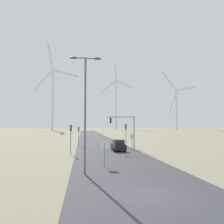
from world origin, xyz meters
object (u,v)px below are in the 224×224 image
object	(u,v)px
stop_sign_near	(104,149)
traffic_light_post_near_left	(71,133)
car_approaching	(118,145)
wind_turbine_right	(176,104)
stop_sign_far	(132,139)
wind_turbine_center	(116,100)
streetlamp	(85,100)
traffic_light_post_near_right	(126,130)
wind_turbine_left	(53,92)
traffic_light_post_mid_left	(79,132)
traffic_light_mast_overhead	(124,126)

from	to	relation	value
stop_sign_near	traffic_light_post_near_left	size ratio (longest dim) A/B	0.61
car_approaching	wind_turbine_right	size ratio (longest dim) A/B	0.07
stop_sign_far	car_approaching	bearing A→B (deg)	-137.57
stop_sign_far	wind_turbine_center	bearing A→B (deg)	81.98
streetlamp	traffic_light_post_near_right	distance (m)	22.26
wind_turbine_left	wind_turbine_right	bearing A→B (deg)	5.86
traffic_light_post_mid_left	car_approaching	size ratio (longest dim) A/B	0.91
wind_turbine_left	traffic_light_post_mid_left	bearing A→B (deg)	-80.43
wind_turbine_center	wind_turbine_left	bearing A→B (deg)	-152.24
stop_sign_near	traffic_light_mast_overhead	bearing A→B (deg)	70.48
traffic_light_post_mid_left	car_approaching	bearing A→B (deg)	-54.51
traffic_light_post_near_right	traffic_light_mast_overhead	world-z (taller)	traffic_light_mast_overhead
stop_sign_far	traffic_light_post_near_left	bearing A→B (deg)	-151.64
car_approaching	wind_turbine_right	world-z (taller)	wind_turbine_right
streetlamp	traffic_light_mast_overhead	size ratio (longest dim) A/B	1.76
car_approaching	wind_turbine_right	distance (m)	185.37
traffic_light_mast_overhead	stop_sign_near	bearing A→B (deg)	-109.52
streetlamp	wind_turbine_left	world-z (taller)	wind_turbine_left
traffic_light_mast_overhead	wind_turbine_left	xyz separation A→B (m)	(-31.41, 152.22, 27.73)
stop_sign_far	traffic_light_post_near_left	size ratio (longest dim) A/B	0.62
streetlamp	traffic_light_post_near_left	bearing A→B (deg)	98.01
stop_sign_far	car_approaching	world-z (taller)	stop_sign_far
car_approaching	streetlamp	bearing A→B (deg)	-108.96
car_approaching	wind_turbine_left	world-z (taller)	wind_turbine_left
traffic_light_post_near_left	traffic_light_post_mid_left	xyz separation A→B (m)	(0.92, 11.91, -0.26)
traffic_light_post_near_left	stop_sign_near	bearing A→B (deg)	-69.12
traffic_light_post_near_left	wind_turbine_right	world-z (taller)	wind_turbine_right
wind_turbine_left	wind_turbine_center	size ratio (longest dim) A/B	1.09
stop_sign_near	wind_turbine_right	size ratio (longest dim) A/B	0.05
stop_sign_far	traffic_light_mast_overhead	size ratio (longest dim) A/B	0.45
streetlamp	car_approaching	xyz separation A→B (m)	(5.50, 16.01, -5.31)
traffic_light_post_mid_left	wind_turbine_right	xyz separation A→B (m)	(90.28, 154.58, 21.92)
streetlamp	traffic_light_post_near_left	size ratio (longest dim) A/B	2.40
traffic_light_mast_overhead	wind_turbine_left	world-z (taller)	wind_turbine_left
traffic_light_mast_overhead	wind_turbine_left	size ratio (longest dim) A/B	0.08
streetlamp	wind_turbine_center	world-z (taller)	wind_turbine_center
stop_sign_near	wind_turbine_center	xyz separation A→B (m)	(31.81, 195.69, 28.37)
traffic_light_mast_overhead	wind_turbine_center	size ratio (longest dim) A/B	0.08
stop_sign_near	wind_turbine_left	world-z (taller)	wind_turbine_left
traffic_light_post_near_right	wind_turbine_left	size ratio (longest dim) A/B	0.06
stop_sign_far	wind_turbine_right	size ratio (longest dim) A/B	0.05
car_approaching	wind_turbine_right	xyz separation A→B (m)	(83.85, 163.60, 23.79)
traffic_light_mast_overhead	wind_turbine_right	size ratio (longest dim) A/B	0.10
stop_sign_near	stop_sign_far	bearing A→B (deg)	67.56
wind_turbine_right	streetlamp	bearing A→B (deg)	-116.45
stop_sign_near	traffic_light_mast_overhead	distance (m)	13.49
traffic_light_post_near_right	traffic_light_post_mid_left	size ratio (longest dim) A/B	1.15
traffic_light_post_near_right	traffic_light_post_near_left	bearing A→B (deg)	-141.61
traffic_light_post_near_right	car_approaching	bearing A→B (deg)	-115.08
stop_sign_far	wind_turbine_left	size ratio (longest dim) A/B	0.03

